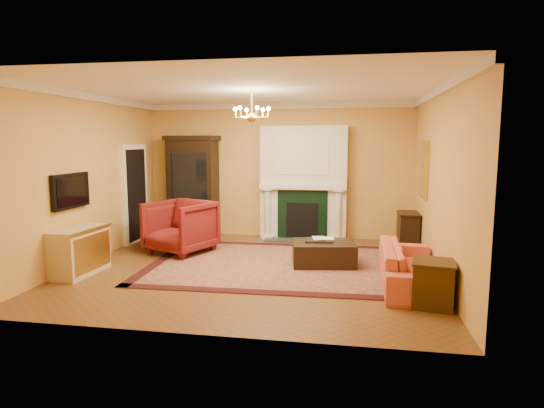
% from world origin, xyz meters
% --- Properties ---
extents(floor, '(6.00, 5.50, 0.02)m').
position_xyz_m(floor, '(0.00, 0.00, -0.01)').
color(floor, brown).
rests_on(floor, ground).
extents(ceiling, '(6.00, 5.50, 0.02)m').
position_xyz_m(ceiling, '(0.00, 0.00, 3.01)').
color(ceiling, white).
rests_on(ceiling, wall_back).
extents(wall_back, '(6.00, 0.02, 3.00)m').
position_xyz_m(wall_back, '(0.00, 2.76, 1.50)').
color(wall_back, gold).
rests_on(wall_back, floor).
extents(wall_front, '(6.00, 0.02, 3.00)m').
position_xyz_m(wall_front, '(0.00, -2.76, 1.50)').
color(wall_front, gold).
rests_on(wall_front, floor).
extents(wall_left, '(0.02, 5.50, 3.00)m').
position_xyz_m(wall_left, '(-3.01, 0.00, 1.50)').
color(wall_left, gold).
rests_on(wall_left, floor).
extents(wall_right, '(0.02, 5.50, 3.00)m').
position_xyz_m(wall_right, '(3.01, 0.00, 1.50)').
color(wall_right, gold).
rests_on(wall_right, floor).
extents(fireplace, '(1.90, 0.70, 2.50)m').
position_xyz_m(fireplace, '(0.60, 2.57, 1.19)').
color(fireplace, silver).
rests_on(fireplace, wall_back).
extents(crown_molding, '(6.00, 5.50, 0.12)m').
position_xyz_m(crown_molding, '(0.00, 0.96, 2.94)').
color(crown_molding, silver).
rests_on(crown_molding, ceiling).
extents(doorway, '(0.08, 1.05, 2.10)m').
position_xyz_m(doorway, '(-2.95, 1.70, 1.05)').
color(doorway, white).
rests_on(doorway, wall_left).
extents(tv_panel, '(0.09, 0.95, 0.58)m').
position_xyz_m(tv_panel, '(-2.95, -0.60, 1.35)').
color(tv_panel, black).
rests_on(tv_panel, wall_left).
extents(gilt_mirror, '(0.06, 0.76, 1.05)m').
position_xyz_m(gilt_mirror, '(2.97, 1.40, 1.65)').
color(gilt_mirror, gold).
rests_on(gilt_mirror, wall_right).
extents(chandelier, '(0.63, 0.55, 0.53)m').
position_xyz_m(chandelier, '(-0.00, 0.00, 2.61)').
color(chandelier, gold).
rests_on(chandelier, ceiling).
extents(oriental_rug, '(4.40, 3.35, 0.02)m').
position_xyz_m(oriental_rug, '(0.31, 0.29, 0.01)').
color(oriental_rug, '#4E101D').
rests_on(oriental_rug, floor).
extents(china_cabinet, '(1.13, 0.59, 2.19)m').
position_xyz_m(china_cabinet, '(-1.93, 2.49, 1.10)').
color(china_cabinet, black).
rests_on(china_cabinet, floor).
extents(wingback_armchair, '(1.41, 1.37, 1.13)m').
position_xyz_m(wingback_armchair, '(-1.63, 0.87, 0.56)').
color(wingback_armchair, maroon).
rests_on(wingback_armchair, floor).
extents(pedestal_table, '(0.44, 0.44, 0.79)m').
position_xyz_m(pedestal_table, '(-2.32, 1.08, 0.46)').
color(pedestal_table, black).
rests_on(pedestal_table, floor).
extents(commode, '(0.55, 1.05, 0.76)m').
position_xyz_m(commode, '(-2.73, -0.80, 0.38)').
color(commode, '#C8B592').
rests_on(commode, floor).
extents(coral_sofa, '(0.65, 2.10, 0.82)m').
position_xyz_m(coral_sofa, '(2.53, -0.50, 0.41)').
color(coral_sofa, '#DA4945').
rests_on(coral_sofa, floor).
extents(end_table, '(0.58, 0.58, 0.58)m').
position_xyz_m(end_table, '(2.72, -1.37, 0.29)').
color(end_table, '#38240F').
rests_on(end_table, floor).
extents(console_table, '(0.38, 0.66, 0.73)m').
position_xyz_m(console_table, '(2.78, 1.84, 0.37)').
color(console_table, black).
rests_on(console_table, floor).
extents(leather_ottoman, '(1.18, 0.94, 0.40)m').
position_xyz_m(leather_ottoman, '(1.19, 0.41, 0.22)').
color(leather_ottoman, black).
rests_on(leather_ottoman, oriental_rug).
extents(ottoman_tray, '(0.49, 0.39, 0.03)m').
position_xyz_m(ottoman_tray, '(1.10, 0.47, 0.43)').
color(ottoman_tray, black).
rests_on(ottoman_tray, leather_ottoman).
extents(book_a, '(0.23, 0.07, 0.30)m').
position_xyz_m(book_a, '(0.99, 0.45, 0.60)').
color(book_a, gray).
rests_on(book_a, ottoman_tray).
extents(book_b, '(0.19, 0.04, 0.26)m').
position_xyz_m(book_b, '(1.16, 0.50, 0.58)').
color(book_b, gray).
rests_on(book_b, ottoman_tray).
extents(topiary_left, '(0.15, 0.15, 0.39)m').
position_xyz_m(topiary_left, '(-0.06, 2.53, 1.45)').
color(topiary_left, gray).
rests_on(topiary_left, fireplace).
extents(topiary_right, '(0.17, 0.17, 0.46)m').
position_xyz_m(topiary_right, '(1.38, 2.53, 1.48)').
color(topiary_right, gray).
rests_on(topiary_right, fireplace).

